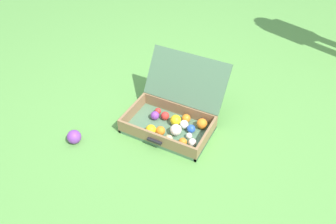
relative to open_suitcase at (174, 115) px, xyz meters
name	(u,v)px	position (x,y,z in m)	size (l,w,h in m)	color
ground_plane	(175,131)	(0.04, -0.06, -0.10)	(16.00, 16.00, 0.00)	#569342
open_suitcase	(174,115)	(0.00, 0.00, 0.00)	(0.62, 0.61, 0.44)	#4C7051
stray_ball_on_grass	(74,137)	(-0.54, -0.48, -0.05)	(0.10, 0.10, 0.10)	purple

